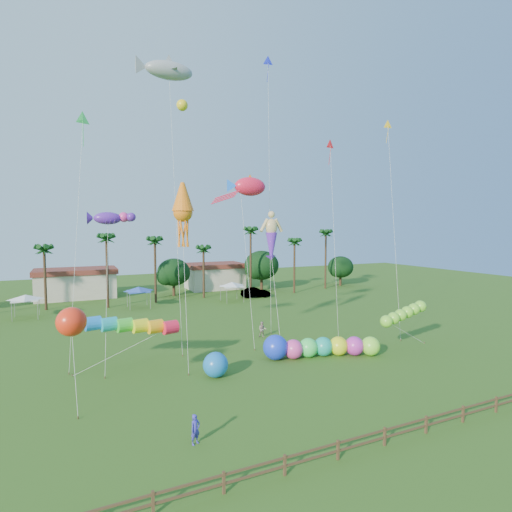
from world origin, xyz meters
name	(u,v)px	position (x,y,z in m)	size (l,w,h in m)	color
ground	(320,401)	(0.00, 0.00, 0.00)	(160.00, 160.00, 0.00)	#285116
tree_line	(190,271)	(3.57, 44.00, 4.28)	(69.46, 8.91, 11.00)	#3A2819
buildings_row	(144,282)	(-3.09, 50.00, 2.00)	(35.00, 7.00, 4.00)	beige
tent_row	(139,289)	(-6.00, 36.33, 2.75)	(31.00, 4.00, 0.60)	white
fence	(385,434)	(0.00, -6.00, 0.61)	(36.12, 0.12, 1.00)	brown
car_b	(256,293)	(12.91, 37.79, 0.79)	(1.68, 4.81, 1.59)	#4C4C54
spectator_a	(195,429)	(-8.97, -1.63, 0.80)	(0.59, 0.38, 1.60)	#3833B4
spectator_b	(262,329)	(3.33, 15.55, 0.82)	(0.80, 0.62, 1.65)	gray
caterpillar_inflatable	(317,347)	(4.92, 7.65, 0.91)	(10.49, 4.79, 2.17)	#EB3D9E
blue_ball	(215,365)	(-4.85, 6.97, 0.97)	(1.93, 1.93, 1.93)	blue
rainbow_tube	(145,330)	(-9.48, 10.86, 3.27)	(9.54, 1.68, 3.84)	#F21A3D
green_worm	(386,321)	(11.26, 5.98, 2.94)	(8.79, 2.76, 3.61)	#79DF31
orange_ball_kite	(71,322)	(-14.76, 5.47, 5.63)	(2.27, 2.60, 6.54)	red
merman_kite	(271,239)	(4.74, 16.27, 10.29)	(2.58, 5.68, 12.79)	#E1C180
fish_kite	(250,187)	(2.52, 16.87, 15.76)	(5.43, 6.99, 16.84)	#F61B3F
shark_kite	(169,71)	(-5.36, 18.70, 26.89)	(6.56, 7.55, 28.01)	gray
squid_kite	(183,212)	(-5.86, 12.24, 12.78)	(2.00, 5.13, 15.43)	orange
lobster_kite	(108,218)	(-11.68, 15.20, 12.28)	(4.19, 6.34, 13.06)	#5C22AB
delta_kite_red	(330,148)	(11.02, 14.68, 20.05)	(1.89, 3.86, 21.01)	red
delta_kite_yellow	(388,130)	(16.83, 12.28, 22.03)	(2.06, 4.32, 23.14)	yellow
delta_kite_green	(83,122)	(-13.43, 16.13, 20.42)	(2.40, 4.28, 21.37)	#36E65E
delta_kite_blue	(268,67)	(6.32, 20.30, 29.78)	(2.34, 4.41, 31.04)	#1722D1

